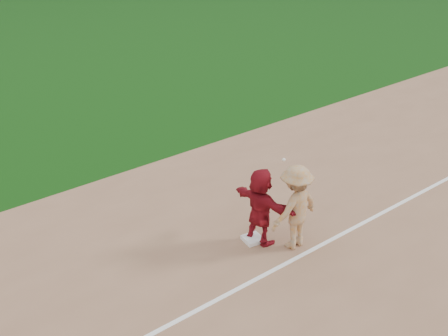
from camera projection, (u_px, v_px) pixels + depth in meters
ground at (266, 244)px, 12.40m from camera, size 160.00×160.00×0.00m
foul_line at (292, 260)px, 11.83m from camera, size 60.00×0.10×0.01m
first_base at (253, 239)px, 12.47m from camera, size 0.46×0.46×0.09m
base_runner at (260, 206)px, 12.10m from camera, size 0.73×1.70×1.77m
first_base_play at (295, 207)px, 11.90m from camera, size 1.28×0.77×2.17m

